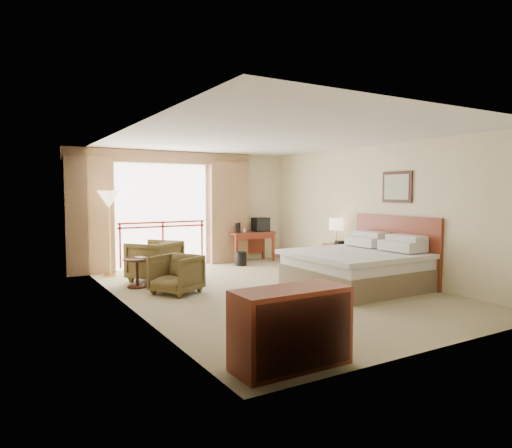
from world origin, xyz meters
TOP-DOWN VIEW (x-y plane):
  - floor at (0.00, 0.00)m, footprint 7.00×7.00m
  - ceiling at (0.00, 0.00)m, footprint 7.00×7.00m
  - wall_back at (0.00, 3.50)m, footprint 5.00×0.00m
  - wall_front at (0.00, -3.50)m, footprint 5.00×0.00m
  - wall_left at (-2.50, 0.00)m, footprint 0.00×7.00m
  - wall_right at (2.50, 0.00)m, footprint 0.00×7.00m
  - balcony_door at (-0.80, 3.48)m, footprint 2.40×0.00m
  - balcony_railing at (-0.80, 3.46)m, footprint 2.09×0.03m
  - curtain_left at (-2.45, 3.35)m, footprint 1.00×0.26m
  - curtain_right at (0.85, 3.35)m, footprint 1.00×0.26m
  - valance at (-0.80, 3.38)m, footprint 4.40×0.22m
  - hvac_vent at (1.30, 3.47)m, footprint 0.50×0.04m
  - bed at (1.50, -0.60)m, footprint 2.13×2.06m
  - headboard at (2.46, -0.60)m, footprint 0.06×2.10m
  - framed_art at (2.47, -0.60)m, footprint 0.04×0.72m
  - nightstand at (2.25, 0.84)m, footprint 0.44×0.52m
  - table_lamp at (2.25, 0.89)m, footprint 0.31×0.31m
  - phone at (2.20, 0.69)m, footprint 0.22×0.18m
  - desk at (1.37, 3.17)m, footprint 1.15×0.56m
  - tv at (1.67, 3.12)m, footprint 0.39×0.31m
  - coffee_maker at (1.02, 3.12)m, footprint 0.14×0.14m
  - cup at (1.17, 3.07)m, footprint 0.09×0.09m
  - wastebasket at (0.86, 2.70)m, footprint 0.34×0.34m
  - armchair_far at (-1.50, 1.95)m, footprint 1.21×1.22m
  - armchair_near at (-1.54, 0.63)m, footprint 1.00×0.99m
  - side_table at (-1.99, 1.47)m, footprint 0.49×0.49m
  - book at (-1.99, 1.47)m, footprint 0.19×0.23m
  - floor_lamp at (-2.14, 2.91)m, footprint 0.46×0.46m
  - dresser at (-1.74, -3.11)m, footprint 1.20×0.51m

SIDE VIEW (x-z plane):
  - floor at x=0.00m, z-range 0.00..0.00m
  - armchair_far at x=-1.50m, z-range -0.40..0.40m
  - armchair_near at x=-1.54m, z-range -0.34..0.34m
  - wastebasket at x=0.86m, z-range 0.00..0.33m
  - nightstand at x=2.25m, z-range 0.00..0.62m
  - side_table at x=-1.99m, z-range 0.10..0.64m
  - bed at x=1.50m, z-range -0.11..0.86m
  - dresser at x=-1.74m, z-range 0.00..0.80m
  - book at x=-1.99m, z-range 0.53..0.55m
  - desk at x=1.37m, z-range 0.21..0.96m
  - headboard at x=2.46m, z-range 0.00..1.30m
  - phone at x=2.20m, z-range 0.62..0.71m
  - cup at x=1.17m, z-range 0.75..0.85m
  - balcony_railing at x=-0.80m, z-range 0.30..1.32m
  - coffee_maker at x=1.02m, z-range 0.75..1.00m
  - tv at x=1.67m, z-range 0.75..1.11m
  - table_lamp at x=2.25m, z-range 0.77..1.31m
  - balcony_door at x=-0.80m, z-range 0.00..2.40m
  - curtain_left at x=-2.45m, z-range 0.00..2.50m
  - curtain_right at x=0.85m, z-range 0.00..2.50m
  - wall_left at x=-2.50m, z-range -2.15..4.85m
  - wall_right at x=2.50m, z-range -2.15..4.85m
  - wall_back at x=0.00m, z-range -1.15..3.85m
  - wall_front at x=0.00m, z-range -1.15..3.85m
  - floor_lamp at x=-2.14m, z-range 0.64..2.43m
  - framed_art at x=2.47m, z-range 1.55..2.15m
  - hvac_vent at x=1.30m, z-range 2.10..2.60m
  - valance at x=-0.80m, z-range 2.41..2.69m
  - ceiling at x=0.00m, z-range 2.70..2.70m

